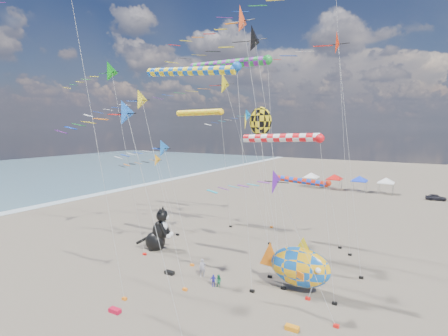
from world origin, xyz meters
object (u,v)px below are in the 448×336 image
at_px(cat_inflatable, 157,228).
at_px(person_adult, 202,268).
at_px(parked_car, 436,197).
at_px(fish_inflatable, 299,267).
at_px(child_blue, 213,280).
at_px(child_green, 219,281).

xyz_separation_m(cat_inflatable, person_adult, (8.08, -3.25, -1.56)).
distance_m(person_adult, parked_car, 51.83).
height_order(cat_inflatable, fish_inflatable, cat_inflatable).
relative_size(fish_inflatable, child_blue, 6.39).
bearing_deg(person_adult, child_blue, -62.47).
bearing_deg(child_blue, cat_inflatable, 117.80).
relative_size(person_adult, child_blue, 1.57).
height_order(cat_inflatable, person_adult, cat_inflatable).
xyz_separation_m(child_green, parked_car, (16.16, 49.50, 0.02)).
relative_size(fish_inflatable, person_adult, 4.07).
bearing_deg(fish_inflatable, child_green, -155.65).
height_order(fish_inflatable, person_adult, fish_inflatable).
bearing_deg(child_blue, parked_car, 33.06).
distance_m(cat_inflatable, parked_car, 52.43).
height_order(child_green, child_blue, child_green).
bearing_deg(cat_inflatable, child_blue, -43.11).
xyz_separation_m(cat_inflatable, child_green, (10.42, -4.34, -1.82)).
distance_m(cat_inflatable, child_blue, 11.01).
bearing_deg(parked_car, person_adult, 150.87).
height_order(fish_inflatable, child_green, fish_inflatable).
distance_m(fish_inflatable, parked_car, 47.93).
bearing_deg(cat_inflatable, person_adult, -41.20).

